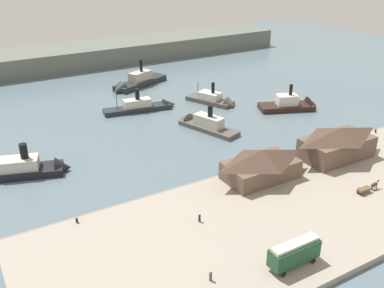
{
  "coord_description": "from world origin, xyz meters",
  "views": [
    {
      "loc": [
        -56.24,
        -73.95,
        48.2
      ],
      "look_at": [
        -6.09,
        12.05,
        2.0
      ],
      "focal_mm": 40.85,
      "sensor_mm": 36.0,
      "label": 1
    }
  ],
  "objects_px": {
    "ferry_shed_central_terminal": "(261,164)",
    "pedestrian_walking_east": "(211,276)",
    "ferry_mid_harbor": "(202,124)",
    "mooring_post_center_west": "(77,220)",
    "street_tram": "(294,252)",
    "ferry_moored_west": "(145,106)",
    "ferry_approaching_west": "(135,83)",
    "mooring_post_center_east": "(376,131)",
    "ferry_moored_east": "(215,100)",
    "ferry_near_quay": "(294,105)",
    "ferry_shed_east_terminal": "(337,143)",
    "ferry_approaching_east": "(31,168)",
    "pedestrian_near_cart": "(200,218)",
    "horse_cart": "(368,188)"
  },
  "relations": [
    {
      "from": "horse_cart",
      "to": "ferry_mid_harbor",
      "type": "distance_m",
      "value": 49.75
    },
    {
      "from": "street_tram",
      "to": "ferry_approaching_east",
      "type": "relative_size",
      "value": 0.42
    },
    {
      "from": "ferry_shed_central_terminal",
      "to": "mooring_post_center_west",
      "type": "xyz_separation_m",
      "value": [
        -39.69,
        3.66,
        -3.0
      ]
    },
    {
      "from": "ferry_shed_east_terminal",
      "to": "ferry_near_quay",
      "type": "xyz_separation_m",
      "value": [
        16.43,
        32.55,
        -3.61
      ]
    },
    {
      "from": "ferry_shed_central_terminal",
      "to": "ferry_near_quay",
      "type": "distance_m",
      "value": 49.72
    },
    {
      "from": "street_tram",
      "to": "ferry_moored_west",
      "type": "distance_m",
      "value": 80.35
    },
    {
      "from": "ferry_near_quay",
      "to": "ferry_mid_harbor",
      "type": "relative_size",
      "value": 0.96
    },
    {
      "from": "street_tram",
      "to": "ferry_shed_east_terminal",
      "type": "bearing_deg",
      "value": 34.46
    },
    {
      "from": "pedestrian_near_cart",
      "to": "ferry_moored_east",
      "type": "xyz_separation_m",
      "value": [
        39.56,
        55.57,
        -0.76
      ]
    },
    {
      "from": "street_tram",
      "to": "ferry_moored_east",
      "type": "xyz_separation_m",
      "value": [
        32.82,
        73.34,
        -2.54
      ]
    },
    {
      "from": "ferry_mid_harbor",
      "to": "mooring_post_center_east",
      "type": "bearing_deg",
      "value": -37.61
    },
    {
      "from": "pedestrian_near_cart",
      "to": "mooring_post_center_west",
      "type": "bearing_deg",
      "value": 150.55
    },
    {
      "from": "mooring_post_center_east",
      "to": "ferry_moored_west",
      "type": "distance_m",
      "value": 67.85
    },
    {
      "from": "pedestrian_walking_east",
      "to": "mooring_post_center_east",
      "type": "relative_size",
      "value": 1.99
    },
    {
      "from": "ferry_moored_east",
      "to": "mooring_post_center_east",
      "type": "bearing_deg",
      "value": -62.34
    },
    {
      "from": "ferry_near_quay",
      "to": "ferry_approaching_west",
      "type": "bearing_deg",
      "value": 126.23
    },
    {
      "from": "street_tram",
      "to": "pedestrian_near_cart",
      "type": "distance_m",
      "value": 19.09
    },
    {
      "from": "mooring_post_center_east",
      "to": "ferry_moored_west",
      "type": "relative_size",
      "value": 0.04
    },
    {
      "from": "pedestrian_near_cart",
      "to": "horse_cart",
      "type": "bearing_deg",
      "value": -13.24
    },
    {
      "from": "pedestrian_near_cart",
      "to": "ferry_approaching_west",
      "type": "bearing_deg",
      "value": 74.08
    },
    {
      "from": "ferry_shed_central_terminal",
      "to": "pedestrian_walking_east",
      "type": "xyz_separation_m",
      "value": [
        -26.55,
        -21.55,
        -2.64
      ]
    },
    {
      "from": "ferry_moored_west",
      "to": "ferry_approaching_east",
      "type": "height_order",
      "value": "ferry_approaching_east"
    },
    {
      "from": "ferry_approaching_west",
      "to": "pedestrian_walking_east",
      "type": "bearing_deg",
      "value": -107.26
    },
    {
      "from": "pedestrian_near_cart",
      "to": "ferry_approaching_west",
      "type": "distance_m",
      "value": 88.75
    },
    {
      "from": "ferry_shed_east_terminal",
      "to": "ferry_moored_east",
      "type": "distance_m",
      "value": 49.39
    },
    {
      "from": "ferry_approaching_west",
      "to": "ferry_moored_east",
      "type": "height_order",
      "value": "ferry_approaching_west"
    },
    {
      "from": "pedestrian_walking_east",
      "to": "ferry_approaching_west",
      "type": "bearing_deg",
      "value": 72.74
    },
    {
      "from": "pedestrian_near_cart",
      "to": "ferry_approaching_west",
      "type": "height_order",
      "value": "ferry_approaching_west"
    },
    {
      "from": "ferry_shed_east_terminal",
      "to": "ferry_near_quay",
      "type": "bearing_deg",
      "value": 63.22
    },
    {
      "from": "ferry_near_quay",
      "to": "ferry_shed_central_terminal",
      "type": "bearing_deg",
      "value": -140.62
    },
    {
      "from": "ferry_approaching_west",
      "to": "ferry_shed_east_terminal",
      "type": "bearing_deg",
      "value": -77.45
    },
    {
      "from": "pedestrian_near_cart",
      "to": "ferry_approaching_west",
      "type": "xyz_separation_m",
      "value": [
        24.35,
        85.35,
        -0.35
      ]
    },
    {
      "from": "ferry_moored_east",
      "to": "ferry_shed_east_terminal",
      "type": "bearing_deg",
      "value": -87.24
    },
    {
      "from": "mooring_post_center_west",
      "to": "pedestrian_walking_east",
      "type": "bearing_deg",
      "value": -62.48
    },
    {
      "from": "ferry_moored_west",
      "to": "ferry_approaching_west",
      "type": "xyz_separation_m",
      "value": [
        7.03,
        23.49,
        0.31
      ]
    },
    {
      "from": "ferry_mid_harbor",
      "to": "ferry_approaching_east",
      "type": "relative_size",
      "value": 0.96
    },
    {
      "from": "street_tram",
      "to": "pedestrian_walking_east",
      "type": "distance_m",
      "value": 13.89
    },
    {
      "from": "ferry_shed_east_terminal",
      "to": "mooring_post_center_west",
      "type": "height_order",
      "value": "ferry_shed_east_terminal"
    },
    {
      "from": "ferry_near_quay",
      "to": "ferry_approaching_east",
      "type": "height_order",
      "value": "ferry_near_quay"
    },
    {
      "from": "pedestrian_walking_east",
      "to": "ferry_mid_harbor",
      "type": "relative_size",
      "value": 0.09
    },
    {
      "from": "mooring_post_center_east",
      "to": "ferry_mid_harbor",
      "type": "xyz_separation_m",
      "value": [
        -37.44,
        28.84,
        -0.26
      ]
    },
    {
      "from": "ferry_shed_central_terminal",
      "to": "ferry_approaching_west",
      "type": "distance_m",
      "value": 78.07
    },
    {
      "from": "ferry_near_quay",
      "to": "ferry_approaching_east",
      "type": "xyz_separation_m",
      "value": [
        -81.01,
        -2.31,
        0.14
      ]
    },
    {
      "from": "pedestrian_walking_east",
      "to": "horse_cart",
      "type": "bearing_deg",
      "value": 7.72
    },
    {
      "from": "ferry_shed_east_terminal",
      "to": "mooring_post_center_west",
      "type": "xyz_separation_m",
      "value": [
        -61.61,
        4.74,
        -3.35
      ]
    },
    {
      "from": "street_tram",
      "to": "ferry_near_quay",
      "type": "bearing_deg",
      "value": 47.68
    },
    {
      "from": "ferry_shed_central_terminal",
      "to": "ferry_mid_harbor",
      "type": "distance_m",
      "value": 33.39
    },
    {
      "from": "ferry_moored_west",
      "to": "horse_cart",
      "type": "bearing_deg",
      "value": -75.37
    },
    {
      "from": "ferry_near_quay",
      "to": "ferry_mid_harbor",
      "type": "bearing_deg",
      "value": 177.68
    },
    {
      "from": "ferry_shed_central_terminal",
      "to": "ferry_mid_harbor",
      "type": "height_order",
      "value": "ferry_shed_central_terminal"
    }
  ]
}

